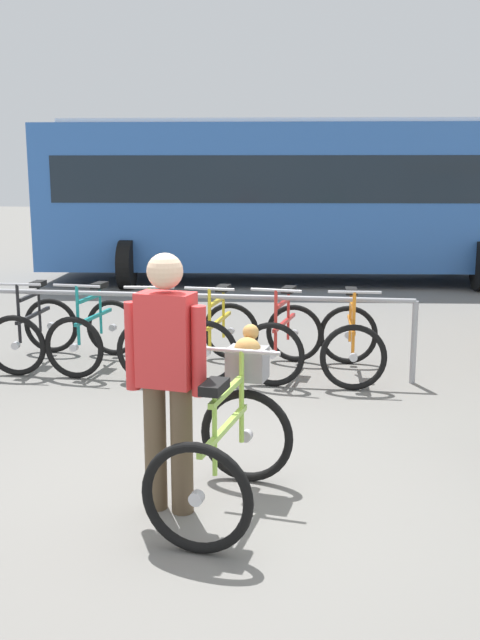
{
  "coord_description": "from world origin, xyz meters",
  "views": [
    {
      "loc": [
        1.03,
        -4.43,
        2.1
      ],
      "look_at": [
        0.11,
        0.94,
        1.0
      ],
      "focal_mm": 40.74,
      "sensor_mm": 36.0,
      "label": 1
    }
  ],
  "objects_px": {
    "racked_bike_lime": "(156,336)",
    "featured_bicycle": "(230,433)",
    "racked_bike_yellow": "(219,338)",
    "bus_distant": "(301,192)",
    "racked_bike_black": "(34,332)",
    "racked_bike_red": "(284,340)",
    "racked_bike_teal": "(94,334)",
    "racked_bike_orange": "(351,342)",
    "person_with_featured_bike": "(167,372)"
  },
  "relations": [
    {
      "from": "racked_bike_yellow",
      "to": "bus_distant",
      "type": "bearing_deg",
      "value": 87.98
    },
    {
      "from": "racked_bike_black",
      "to": "bus_distant",
      "type": "height_order",
      "value": "bus_distant"
    },
    {
      "from": "racked_bike_black",
      "to": "person_with_featured_bike",
      "type": "relative_size",
      "value": 0.7
    },
    {
      "from": "racked_bike_orange",
      "to": "bus_distant",
      "type": "bearing_deg",
      "value": 99.42
    },
    {
      "from": "racked_bike_teal",
      "to": "racked_bike_red",
      "type": "bearing_deg",
      "value": 1.49
    },
    {
      "from": "person_with_featured_bike",
      "to": "bus_distant",
      "type": "xyz_separation_m",
      "value": [
        -0.09,
        10.29,
        0.83
      ]
    },
    {
      "from": "racked_bike_red",
      "to": "racked_bike_black",
      "type": "bearing_deg",
      "value": -178.51
    },
    {
      "from": "featured_bicycle",
      "to": "person_with_featured_bike",
      "type": "bearing_deg",
      "value": -159.86
    },
    {
      "from": "racked_bike_teal",
      "to": "racked_bike_orange",
      "type": "height_order",
      "value": "same"
    },
    {
      "from": "racked_bike_red",
      "to": "bus_distant",
      "type": "relative_size",
      "value": 0.11
    },
    {
      "from": "featured_bicycle",
      "to": "racked_bike_red",
      "type": "bearing_deg",
      "value": 90.12
    },
    {
      "from": "racked_bike_red",
      "to": "racked_bike_orange",
      "type": "relative_size",
      "value": 1.01
    },
    {
      "from": "racked_bike_teal",
      "to": "featured_bicycle",
      "type": "bearing_deg",
      "value": -56.12
    },
    {
      "from": "racked_bike_lime",
      "to": "featured_bicycle",
      "type": "bearing_deg",
      "value": -65.98
    },
    {
      "from": "racked_bike_teal",
      "to": "racked_bike_red",
      "type": "xyz_separation_m",
      "value": [
        2.1,
        0.05,
        0.0
      ]
    },
    {
      "from": "racked_bike_lime",
      "to": "person_with_featured_bike",
      "type": "height_order",
      "value": "person_with_featured_bike"
    },
    {
      "from": "racked_bike_teal",
      "to": "person_with_featured_bike",
      "type": "height_order",
      "value": "person_with_featured_bike"
    },
    {
      "from": "racked_bike_yellow",
      "to": "person_with_featured_bike",
      "type": "bearing_deg",
      "value": -84.16
    },
    {
      "from": "racked_bike_lime",
      "to": "bus_distant",
      "type": "xyz_separation_m",
      "value": [
        0.95,
        7.0,
        1.37
      ]
    },
    {
      "from": "racked_bike_red",
      "to": "person_with_featured_bike",
      "type": "height_order",
      "value": "person_with_featured_bike"
    },
    {
      "from": "racked_bike_orange",
      "to": "racked_bike_yellow",
      "type": "bearing_deg",
      "value": -178.51
    },
    {
      "from": "racked_bike_yellow",
      "to": "racked_bike_red",
      "type": "xyz_separation_m",
      "value": [
        0.7,
        0.02,
        0.0
      ]
    },
    {
      "from": "racked_bike_red",
      "to": "racked_bike_orange",
      "type": "xyz_separation_m",
      "value": [
        0.7,
        0.02,
        0.0
      ]
    },
    {
      "from": "racked_bike_black",
      "to": "racked_bike_red",
      "type": "relative_size",
      "value": 0.99
    },
    {
      "from": "racked_bike_yellow",
      "to": "racked_bike_lime",
      "type": "bearing_deg",
      "value": -178.51
    },
    {
      "from": "racked_bike_orange",
      "to": "featured_bicycle",
      "type": "xyz_separation_m",
      "value": [
        -0.69,
        -3.21,
        0.12
      ]
    },
    {
      "from": "featured_bicycle",
      "to": "person_with_featured_bike",
      "type": "distance_m",
      "value": 0.58
    },
    {
      "from": "racked_bike_yellow",
      "to": "racked_bike_black",
      "type": "bearing_deg",
      "value": -178.51
    },
    {
      "from": "racked_bike_red",
      "to": "bus_distant",
      "type": "height_order",
      "value": "bus_distant"
    },
    {
      "from": "racked_bike_lime",
      "to": "racked_bike_yellow",
      "type": "distance_m",
      "value": 0.7
    },
    {
      "from": "racked_bike_teal",
      "to": "racked_bike_yellow",
      "type": "distance_m",
      "value": 1.4
    },
    {
      "from": "person_with_featured_bike",
      "to": "featured_bicycle",
      "type": "bearing_deg",
      "value": 20.14
    },
    {
      "from": "racked_bike_teal",
      "to": "racked_bike_lime",
      "type": "height_order",
      "value": "same"
    },
    {
      "from": "racked_bike_black",
      "to": "featured_bicycle",
      "type": "xyz_separation_m",
      "value": [
        2.81,
        -3.12,
        0.12
      ]
    },
    {
      "from": "racked_bike_red",
      "to": "person_with_featured_bike",
      "type": "bearing_deg",
      "value": -96.2
    },
    {
      "from": "racked_bike_orange",
      "to": "person_with_featured_bike",
      "type": "relative_size",
      "value": 0.7
    },
    {
      "from": "racked_bike_yellow",
      "to": "featured_bicycle",
      "type": "distance_m",
      "value": 3.25
    },
    {
      "from": "racked_bike_lime",
      "to": "person_with_featured_bike",
      "type": "xyz_separation_m",
      "value": [
        1.04,
        -3.29,
        0.54
      ]
    },
    {
      "from": "racked_bike_lime",
      "to": "racked_bike_teal",
      "type": "bearing_deg",
      "value": -178.51
    },
    {
      "from": "racked_bike_red",
      "to": "featured_bicycle",
      "type": "distance_m",
      "value": 3.19
    },
    {
      "from": "racked_bike_teal",
      "to": "person_with_featured_bike",
      "type": "xyz_separation_m",
      "value": [
        1.74,
        -3.27,
        0.54
      ]
    },
    {
      "from": "racked_bike_lime",
      "to": "racked_bike_red",
      "type": "relative_size",
      "value": 1.01
    },
    {
      "from": "racked_bike_red",
      "to": "racked_bike_orange",
      "type": "height_order",
      "value": "same"
    },
    {
      "from": "racked_bike_red",
      "to": "racked_bike_orange",
      "type": "distance_m",
      "value": 0.7
    },
    {
      "from": "racked_bike_teal",
      "to": "featured_bicycle",
      "type": "distance_m",
      "value": 3.78
    },
    {
      "from": "racked_bike_teal",
      "to": "racked_bike_lime",
      "type": "bearing_deg",
      "value": 1.49
    },
    {
      "from": "racked_bike_black",
      "to": "bus_distant",
      "type": "relative_size",
      "value": 0.11
    },
    {
      "from": "racked_bike_lime",
      "to": "person_with_featured_bike",
      "type": "distance_m",
      "value": 3.49
    },
    {
      "from": "racked_bike_yellow",
      "to": "racked_bike_orange",
      "type": "xyz_separation_m",
      "value": [
        1.4,
        0.04,
        0.0
      ]
    },
    {
      "from": "racked_bike_teal",
      "to": "racked_bike_yellow",
      "type": "relative_size",
      "value": 1.0
    }
  ]
}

